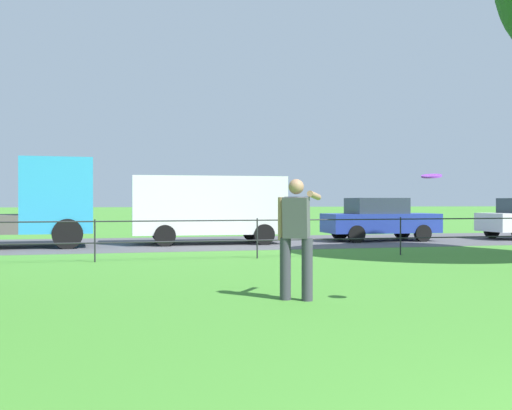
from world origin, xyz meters
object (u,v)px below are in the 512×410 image
at_px(person_thrower, 296,235).
at_px(frisbee, 431,176).
at_px(panel_van_far_left, 209,206).
at_px(car_blue_right, 379,219).
at_px(flatbed_truck_left, 7,208).

distance_m(person_thrower, frisbee, 2.04).
height_order(person_thrower, panel_van_far_left, panel_van_far_left).
height_order(frisbee, car_blue_right, frisbee).
xyz_separation_m(flatbed_truck_left, car_blue_right, (12.49, 0.20, -0.44)).
bearing_deg(person_thrower, frisbee, -32.92).
distance_m(panel_van_far_left, car_blue_right, 6.21).
xyz_separation_m(frisbee, panel_van_far_left, (-0.85, 12.81, -0.49)).
height_order(person_thrower, frisbee, frisbee).
bearing_deg(flatbed_truck_left, person_thrower, -64.32).
height_order(flatbed_truck_left, car_blue_right, flatbed_truck_left).
bearing_deg(car_blue_right, panel_van_far_left, 179.93).
distance_m(person_thrower, panel_van_far_left, 11.83).
distance_m(frisbee, car_blue_right, 13.91).
bearing_deg(frisbee, flatbed_truck_left, 119.52).
relative_size(frisbee, panel_van_far_left, 0.08).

